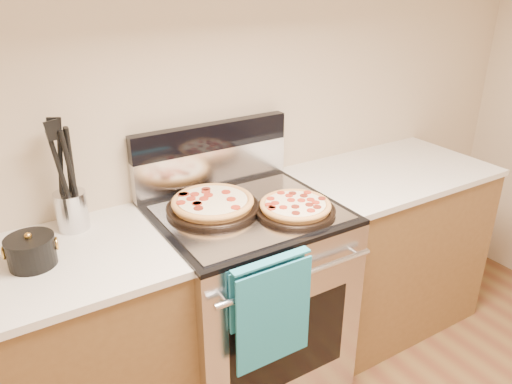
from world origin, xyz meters
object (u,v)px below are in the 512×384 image
pepperoni_pizza_back (213,204)px  saucepan (31,252)px  utensil_crock (72,211)px  pepperoni_pizza_front (295,207)px  range_body (247,302)px

pepperoni_pizza_back → saucepan: bearing=-177.6°
utensil_crock → saucepan: size_ratio=0.96×
utensil_crock → pepperoni_pizza_back: bearing=-17.8°
pepperoni_pizza_front → utensil_crock: 0.89m
pepperoni_pizza_front → utensil_crock: bearing=155.5°
utensil_crock → range_body: bearing=-20.2°
range_body → saucepan: (-0.84, 0.04, 0.51)m
pepperoni_pizza_front → utensil_crock: utensil_crock is taller
utensil_crock → pepperoni_pizza_front: bearing=-24.5°
range_body → saucepan: 0.98m
pepperoni_pizza_back → saucepan: saucepan is taller
pepperoni_pizza_front → saucepan: 1.01m
pepperoni_pizza_front → saucepan: (-1.00, 0.17, 0.01)m
range_body → pepperoni_pizza_back: (-0.12, 0.07, 0.50)m
pepperoni_pizza_back → utensil_crock: 0.56m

